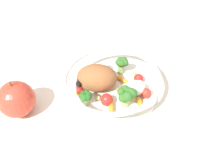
{
  "coord_description": "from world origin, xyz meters",
  "views": [
    {
      "loc": [
        -0.33,
        -0.3,
        0.47
      ],
      "look_at": [
        -0.01,
        0.01,
        0.03
      ],
      "focal_mm": 41.7,
      "sensor_mm": 36.0,
      "label": 1
    }
  ],
  "objects": [
    {
      "name": "ground_plane",
      "position": [
        0.0,
        0.0,
        0.0
      ],
      "size": [
        2.4,
        2.4,
        0.0
      ],
      "primitive_type": "plane",
      "color": "silver"
    },
    {
      "name": "folded_napkin",
      "position": [
        0.19,
        -0.16,
        0.0
      ],
      "size": [
        0.13,
        0.14,
        0.01
      ],
      "primitive_type": "cube",
      "rotation": [
        0.0,
        0.0,
        -0.43
      ],
      "color": "white",
      "rests_on": "ground_plane"
    },
    {
      "name": "food_container",
      "position": [
        -0.01,
        0.02,
        0.03
      ],
      "size": [
        0.23,
        0.23,
        0.08
      ],
      "color": "white",
      "rests_on": "ground_plane"
    },
    {
      "name": "loose_apple",
      "position": [
        -0.2,
        0.12,
        0.04
      ],
      "size": [
        0.08,
        0.08,
        0.1
      ],
      "color": "#BC3828",
      "rests_on": "ground_plane"
    }
  ]
}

